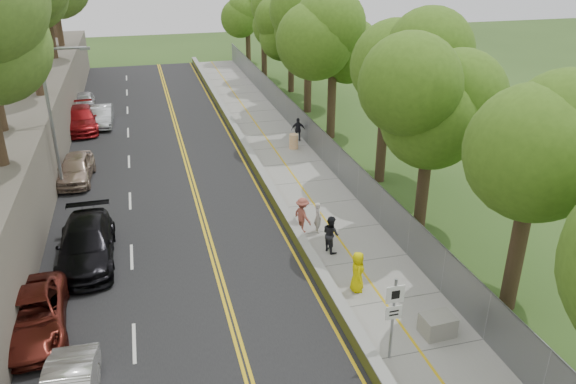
{
  "coord_description": "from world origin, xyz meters",
  "views": [
    {
      "loc": [
        -6.08,
        -16.45,
        12.87
      ],
      "look_at": [
        0.5,
        8.0,
        1.4
      ],
      "focal_mm": 35.0,
      "sensor_mm": 36.0,
      "label": 1
    }
  ],
  "objects_px": {
    "construction_barrel": "(294,141)",
    "streetlight": "(55,112)",
    "concrete_block": "(438,325)",
    "person_far": "(298,130)",
    "painter_0": "(357,272)",
    "signpost": "(394,311)",
    "car_2": "(32,315)"
  },
  "relations": [
    {
      "from": "construction_barrel",
      "to": "streetlight",
      "type": "bearing_deg",
      "value": -165.46
    },
    {
      "from": "streetlight",
      "to": "concrete_block",
      "type": "height_order",
      "value": "streetlight"
    },
    {
      "from": "concrete_block",
      "to": "person_far",
      "type": "xyz_separation_m",
      "value": [
        1.0,
        21.33,
        0.43
      ]
    },
    {
      "from": "concrete_block",
      "to": "painter_0",
      "type": "distance_m",
      "value": 3.76
    },
    {
      "from": "signpost",
      "to": "person_far",
      "type": "relative_size",
      "value": 1.91
    },
    {
      "from": "concrete_block",
      "to": "car_2",
      "type": "xyz_separation_m",
      "value": [
        -13.8,
        3.87,
        0.31
      ]
    },
    {
      "from": "painter_0",
      "to": "person_far",
      "type": "height_order",
      "value": "painter_0"
    },
    {
      "from": "concrete_block",
      "to": "painter_0",
      "type": "height_order",
      "value": "painter_0"
    },
    {
      "from": "person_far",
      "to": "concrete_block",
      "type": "bearing_deg",
      "value": 100.75
    },
    {
      "from": "construction_barrel",
      "to": "signpost",
      "type": "bearing_deg",
      "value": -96.71
    },
    {
      "from": "signpost",
      "to": "car_2",
      "type": "relative_size",
      "value": 0.62
    },
    {
      "from": "streetlight",
      "to": "construction_barrel",
      "type": "bearing_deg",
      "value": 14.54
    },
    {
      "from": "streetlight",
      "to": "signpost",
      "type": "bearing_deg",
      "value": -55.92
    },
    {
      "from": "streetlight",
      "to": "car_2",
      "type": "height_order",
      "value": "streetlight"
    },
    {
      "from": "streetlight",
      "to": "person_far",
      "type": "bearing_deg",
      "value": 18.98
    },
    {
      "from": "streetlight",
      "to": "car_2",
      "type": "distance_m",
      "value": 13.02
    },
    {
      "from": "concrete_block",
      "to": "construction_barrel",
      "type": "bearing_deg",
      "value": 89.2
    },
    {
      "from": "construction_barrel",
      "to": "concrete_block",
      "type": "height_order",
      "value": "construction_barrel"
    },
    {
      "from": "signpost",
      "to": "streetlight",
      "type": "bearing_deg",
      "value": 124.08
    },
    {
      "from": "construction_barrel",
      "to": "person_far",
      "type": "relative_size",
      "value": 0.61
    },
    {
      "from": "car_2",
      "to": "construction_barrel",
      "type": "bearing_deg",
      "value": 44.51
    },
    {
      "from": "painter_0",
      "to": "person_far",
      "type": "distance_m",
      "value": 18.25
    },
    {
      "from": "signpost",
      "to": "construction_barrel",
      "type": "bearing_deg",
      "value": 83.29
    },
    {
      "from": "concrete_block",
      "to": "painter_0",
      "type": "xyz_separation_m",
      "value": [
        -1.75,
        3.29,
        0.48
      ]
    },
    {
      "from": "signpost",
      "to": "painter_0",
      "type": "bearing_deg",
      "value": 84.31
    },
    {
      "from": "signpost",
      "to": "car_2",
      "type": "bearing_deg",
      "value": 158.49
    },
    {
      "from": "painter_0",
      "to": "concrete_block",
      "type": "bearing_deg",
      "value": -136.66
    },
    {
      "from": "signpost",
      "to": "construction_barrel",
      "type": "xyz_separation_m",
      "value": [
        2.43,
        20.63,
        -1.42
      ]
    },
    {
      "from": "concrete_block",
      "to": "car_2",
      "type": "height_order",
      "value": "car_2"
    },
    {
      "from": "construction_barrel",
      "to": "concrete_block",
      "type": "distance_m",
      "value": 19.91
    },
    {
      "from": "streetlight",
      "to": "person_far",
      "type": "relative_size",
      "value": 4.94
    },
    {
      "from": "car_2",
      "to": "streetlight",
      "type": "bearing_deg",
      "value": 85.15
    }
  ]
}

